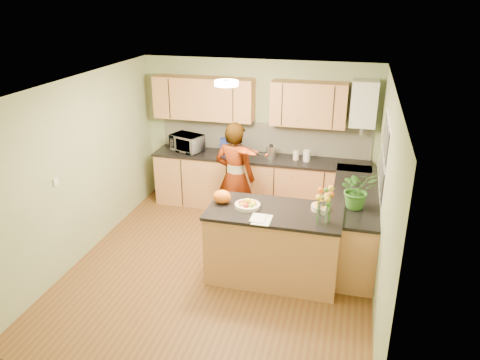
# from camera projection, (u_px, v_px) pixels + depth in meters

# --- Properties ---
(floor) EXTENTS (4.50, 4.50, 0.00)m
(floor) POSITION_uv_depth(u_px,v_px,m) (222.00, 266.00, 6.44)
(floor) COLOR brown
(floor) RESTS_ON ground
(ceiling) EXTENTS (4.00, 4.50, 0.02)m
(ceiling) POSITION_uv_depth(u_px,v_px,m) (219.00, 84.00, 5.50)
(ceiling) COLOR silver
(ceiling) RESTS_ON wall_back
(wall_back) EXTENTS (4.00, 0.02, 2.50)m
(wall_back) POSITION_uv_depth(u_px,v_px,m) (258.00, 134.00, 7.99)
(wall_back) COLOR gray
(wall_back) RESTS_ON floor
(wall_front) EXTENTS (4.00, 0.02, 2.50)m
(wall_front) POSITION_uv_depth(u_px,v_px,m) (146.00, 281.00, 3.95)
(wall_front) COLOR gray
(wall_front) RESTS_ON floor
(wall_left) EXTENTS (0.02, 4.50, 2.50)m
(wall_left) POSITION_uv_depth(u_px,v_px,m) (82.00, 169.00, 6.43)
(wall_left) COLOR gray
(wall_left) RESTS_ON floor
(wall_right) EXTENTS (0.02, 4.50, 2.50)m
(wall_right) POSITION_uv_depth(u_px,v_px,m) (383.00, 198.00, 5.52)
(wall_right) COLOR gray
(wall_right) RESTS_ON floor
(back_counter) EXTENTS (3.64, 0.62, 0.94)m
(back_counter) POSITION_uv_depth(u_px,v_px,m) (259.00, 183.00, 7.99)
(back_counter) COLOR #BC814B
(back_counter) RESTS_ON floor
(right_counter) EXTENTS (0.62, 2.24, 0.94)m
(right_counter) POSITION_uv_depth(u_px,v_px,m) (353.00, 222.00, 6.64)
(right_counter) COLOR #BC814B
(right_counter) RESTS_ON floor
(splashback) EXTENTS (3.60, 0.02, 0.52)m
(splashback) POSITION_uv_depth(u_px,v_px,m) (263.00, 137.00, 7.98)
(splashback) COLOR beige
(splashback) RESTS_ON back_counter
(upper_cabinets) EXTENTS (3.20, 0.34, 0.70)m
(upper_cabinets) POSITION_uv_depth(u_px,v_px,m) (246.00, 101.00, 7.65)
(upper_cabinets) COLOR #BC814B
(upper_cabinets) RESTS_ON wall_back
(boiler) EXTENTS (0.40, 0.30, 0.86)m
(boiler) POSITION_uv_depth(u_px,v_px,m) (364.00, 104.00, 7.22)
(boiler) COLOR white
(boiler) RESTS_ON wall_back
(window_right) EXTENTS (0.01, 1.30, 1.05)m
(window_right) POSITION_uv_depth(u_px,v_px,m) (384.00, 158.00, 5.95)
(window_right) COLOR white
(window_right) RESTS_ON wall_right
(light_switch) EXTENTS (0.02, 0.09, 0.09)m
(light_switch) POSITION_uv_depth(u_px,v_px,m) (56.00, 182.00, 5.86)
(light_switch) COLOR white
(light_switch) RESTS_ON wall_left
(ceiling_lamp) EXTENTS (0.30, 0.30, 0.07)m
(ceiling_lamp) POSITION_uv_depth(u_px,v_px,m) (226.00, 83.00, 5.78)
(ceiling_lamp) COLOR #FFEABF
(ceiling_lamp) RESTS_ON ceiling
(peninsula_island) EXTENTS (1.69, 0.87, 0.97)m
(peninsula_island) POSITION_uv_depth(u_px,v_px,m) (274.00, 244.00, 6.04)
(peninsula_island) COLOR #BC814B
(peninsula_island) RESTS_ON floor
(fruit_dish) EXTENTS (0.32, 0.32, 0.11)m
(fruit_dish) POSITION_uv_depth(u_px,v_px,m) (248.00, 204.00, 5.92)
(fruit_dish) COLOR beige
(fruit_dish) RESTS_ON peninsula_island
(orange_bowl) EXTENTS (0.23, 0.23, 0.13)m
(orange_bowl) POSITION_uv_depth(u_px,v_px,m) (320.00, 206.00, 5.84)
(orange_bowl) COLOR beige
(orange_bowl) RESTS_ON peninsula_island
(flower_vase) EXTENTS (0.28, 0.28, 0.53)m
(flower_vase) POSITION_uv_depth(u_px,v_px,m) (324.00, 195.00, 5.43)
(flower_vase) COLOR silver
(flower_vase) RESTS_ON peninsula_island
(orange_bag) EXTENTS (0.28, 0.26, 0.18)m
(orange_bag) POSITION_uv_depth(u_px,v_px,m) (222.00, 197.00, 6.03)
(orange_bag) COLOR orange
(orange_bag) RESTS_ON peninsula_island
(papers) EXTENTS (0.22, 0.30, 0.01)m
(papers) POSITION_uv_depth(u_px,v_px,m) (262.00, 220.00, 5.61)
(papers) COLOR white
(papers) RESTS_ON peninsula_island
(violinist) EXTENTS (0.70, 0.52, 1.75)m
(violinist) POSITION_uv_depth(u_px,v_px,m) (235.00, 178.00, 7.13)
(violinist) COLOR tan
(violinist) RESTS_ON floor
(violin) EXTENTS (0.66, 0.58, 0.17)m
(violin) POSITION_uv_depth(u_px,v_px,m) (244.00, 151.00, 6.69)
(violin) COLOR #591505
(violin) RESTS_ON violinist
(microwave) EXTENTS (0.62, 0.52, 0.29)m
(microwave) POSITION_uv_depth(u_px,v_px,m) (187.00, 143.00, 8.06)
(microwave) COLOR white
(microwave) RESTS_ON back_counter
(blue_box) EXTENTS (0.37, 0.31, 0.26)m
(blue_box) POSITION_uv_depth(u_px,v_px,m) (230.00, 147.00, 7.91)
(blue_box) COLOR navy
(blue_box) RESTS_ON back_counter
(kettle) EXTENTS (0.15, 0.15, 0.29)m
(kettle) POSITION_uv_depth(u_px,v_px,m) (271.00, 152.00, 7.71)
(kettle) COLOR silver
(kettle) RESTS_ON back_counter
(jar_cream) EXTENTS (0.12, 0.12, 0.15)m
(jar_cream) POSITION_uv_depth(u_px,v_px,m) (296.00, 155.00, 7.67)
(jar_cream) COLOR beige
(jar_cream) RESTS_ON back_counter
(jar_white) EXTENTS (0.15, 0.15, 0.18)m
(jar_white) POSITION_uv_depth(u_px,v_px,m) (307.00, 156.00, 7.60)
(jar_white) COLOR white
(jar_white) RESTS_ON back_counter
(potted_plant) EXTENTS (0.56, 0.52, 0.51)m
(potted_plant) POSITION_uv_depth(u_px,v_px,m) (357.00, 189.00, 5.91)
(potted_plant) COLOR #367527
(potted_plant) RESTS_ON right_counter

